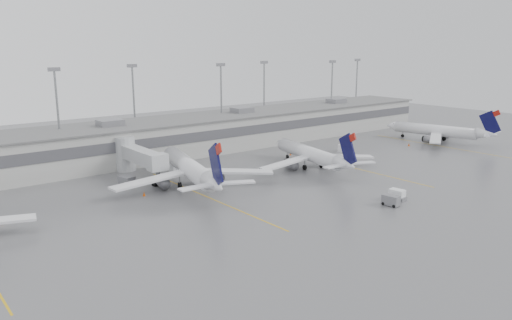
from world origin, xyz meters
TOP-DOWN VIEW (x-y plane):
  - ground at (0.00, 0.00)m, footprint 260.00×260.00m
  - terminal at (-0.01, 57.98)m, footprint 152.00×17.00m
  - light_masts at (0.00, 63.75)m, footprint 142.40×8.00m
  - jet_bridge_right at (-20.50, 45.72)m, footprint 4.00×17.20m
  - stand_markings at (-0.00, 24.00)m, footprint 105.25×40.00m
  - jet_mid_left at (-16.29, 31.50)m, footprint 28.73×32.61m
  - jet_mid_right at (10.38, 27.84)m, footprint 25.88×29.32m
  - jet_far_right at (57.66, 27.97)m, footprint 25.74×29.18m
  - baggage_tug at (6.00, 3.63)m, footprint 2.15×3.01m
  - baggage_cart at (2.80, 2.43)m, footprint 1.84×2.82m
  - gse_uld_b at (-12.83, 42.98)m, footprint 2.67×1.85m
  - gse_uld_c at (28.32, 35.45)m, footprint 2.93×2.45m
  - gse_loader at (-25.20, 39.25)m, footprint 2.49×3.24m
  - cone_a at (-47.37, 32.51)m, footprint 0.50×0.50m
  - cone_b at (-25.58, 31.49)m, footprint 0.48×0.48m
  - cone_c at (15.57, 40.14)m, footprint 0.46×0.46m
  - cone_d at (46.31, 29.47)m, footprint 0.50×0.50m

SIDE VIEW (x-z plane):
  - ground at x=0.00m, z-range 0.00..0.00m
  - stand_markings at x=0.00m, z-range 0.00..0.01m
  - cone_c at x=15.57m, z-range 0.00..0.73m
  - cone_b at x=-25.58m, z-range 0.00..0.76m
  - cone_a at x=-47.37m, z-range 0.00..0.79m
  - cone_d at x=46.31m, z-range 0.00..0.80m
  - baggage_tug at x=6.00m, z-range -0.20..1.61m
  - gse_uld_c at x=28.32m, z-range 0.00..1.77m
  - baggage_cart at x=2.80m, z-range 0.04..1.74m
  - gse_loader at x=-25.20m, z-range 0.00..1.79m
  - gse_uld_b at x=-12.83m, z-range 0.00..1.83m
  - jet_far_right at x=57.66m, z-range -1.81..7.76m
  - jet_mid_right at x=10.38m, z-range -1.82..7.79m
  - jet_mid_left at x=-16.29m, z-range -2.04..8.72m
  - jet_bridge_right at x=-20.50m, z-range 0.37..7.37m
  - terminal at x=-0.01m, z-range -0.55..8.90m
  - light_masts at x=0.00m, z-range 1.73..22.33m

